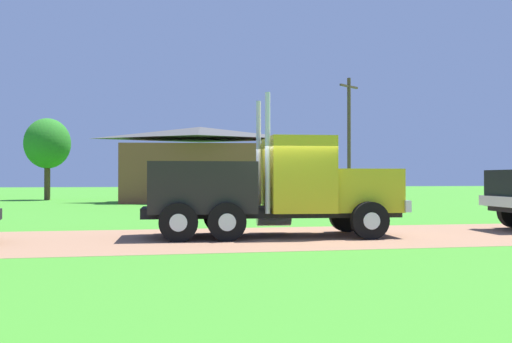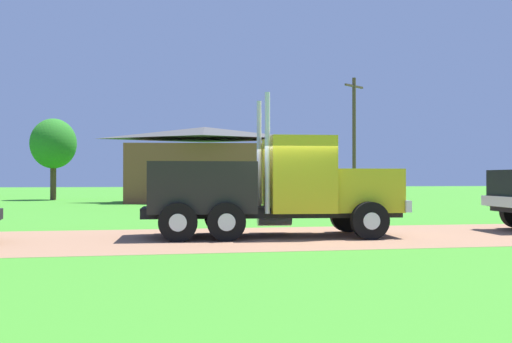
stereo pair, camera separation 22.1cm
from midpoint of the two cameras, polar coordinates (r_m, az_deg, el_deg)
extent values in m
plane|color=#3D8C25|center=(17.33, 2.37, -6.06)|extent=(200.00, 200.00, 0.00)
cube|color=#976C4F|center=(17.32, 2.37, -6.05)|extent=(120.00, 6.64, 0.01)
cube|color=black|center=(17.45, 0.97, -3.73)|extent=(7.26, 2.13, 0.28)
cube|color=gold|center=(17.99, 9.26, -1.70)|extent=(2.08, 2.22, 1.21)
cube|color=silver|center=(18.31, 12.30, -3.01)|extent=(0.34, 2.28, 0.32)
cube|color=gold|center=(17.55, 3.50, -0.28)|extent=(1.93, 2.50, 2.10)
cube|color=#2D3D4C|center=(17.75, 6.34, 1.07)|extent=(0.19, 1.98, 0.92)
cylinder|color=silver|center=(18.34, -0.11, 1.49)|extent=(0.14, 0.14, 3.25)
cylinder|color=silver|center=(16.48, 0.70, 1.73)|extent=(0.14, 0.14, 3.25)
cylinder|color=silver|center=(18.53, 1.30, -4.22)|extent=(1.04, 0.60, 0.52)
cube|color=black|center=(17.26, -5.41, -1.45)|extent=(3.06, 2.59, 1.39)
cylinder|color=black|center=(19.14, 7.97, -4.02)|extent=(1.03, 0.38, 1.01)
cylinder|color=silver|center=(19.29, 7.85, -3.99)|extent=(0.46, 0.08, 0.46)
cylinder|color=black|center=(16.86, 10.10, -4.48)|extent=(1.03, 0.38, 1.01)
cylinder|color=silver|center=(16.71, 10.26, -4.51)|extent=(0.46, 0.08, 0.46)
cylinder|color=black|center=(18.47, -7.52, -4.14)|extent=(1.03, 0.38, 1.01)
cylinder|color=silver|center=(18.63, -7.52, -4.11)|extent=(0.46, 0.08, 0.46)
cylinder|color=black|center=(16.10, -7.57, -4.66)|extent=(1.03, 0.38, 1.01)
cylinder|color=silver|center=(15.94, -7.57, -4.71)|extent=(0.46, 0.08, 0.46)
cylinder|color=black|center=(18.51, -3.64, -4.14)|extent=(1.03, 0.38, 1.01)
cylinder|color=silver|center=(18.67, -3.67, -4.11)|extent=(0.46, 0.08, 0.46)
cylinder|color=black|center=(16.14, -3.11, -4.66)|extent=(1.03, 0.38, 1.01)
cylinder|color=silver|center=(15.98, -3.07, -4.70)|extent=(0.46, 0.08, 0.46)
cube|color=silver|center=(20.50, 21.17, -2.59)|extent=(0.33, 2.20, 0.32)
cylinder|color=silver|center=(22.23, 22.28, -3.38)|extent=(0.50, 0.08, 0.50)
cube|color=brown|center=(42.18, -5.34, -0.20)|extent=(10.82, 6.85, 3.90)
pyramid|color=#424242|center=(42.29, -5.34, 3.56)|extent=(11.36, 7.19, 0.83)
cube|color=black|center=(39.52, -7.69, -1.40)|extent=(1.79, 0.32, 2.20)
cylinder|color=brown|center=(44.66, 8.44, 2.94)|extent=(0.26, 0.26, 8.82)
cube|color=brown|center=(45.06, 8.43, 7.78)|extent=(1.84, 1.44, 0.14)
cylinder|color=#513823|center=(49.05, -18.83, -0.82)|extent=(0.44, 0.44, 2.89)
ellipsoid|color=#287620|center=(49.12, -18.81, 2.47)|extent=(3.44, 3.44, 3.78)
camera|label=1|loc=(0.11, -90.37, 0.00)|focal=43.36mm
camera|label=2|loc=(0.11, 89.63, 0.00)|focal=43.36mm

